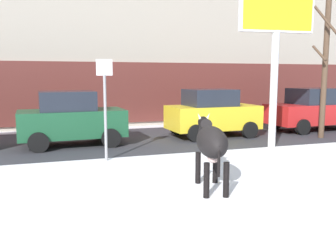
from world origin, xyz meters
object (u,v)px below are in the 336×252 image
car_yellow_hatchback (212,113)px  car_red_sedan (314,110)px  car_darkgreen_hatchback (71,119)px  billboard (277,14)px  street_sign (105,101)px  pedestrian_near_billboard (57,111)px  cow_black (211,143)px  bare_tree_right_lot (325,65)px

car_yellow_hatchback → car_red_sedan: 4.99m
car_darkgreen_hatchback → billboard: bearing=-21.8°
car_darkgreen_hatchback → street_sign: bearing=-73.2°
car_red_sedan → pedestrian_near_billboard: 11.23m
cow_black → street_sign: 3.76m
car_darkgreen_hatchback → bare_tree_right_lot: 9.51m
billboard → car_yellow_hatchback: 4.43m
cow_black → street_sign: street_sign is taller
car_red_sedan → street_sign: 10.04m
car_yellow_hatchback → street_sign: 5.41m
billboard → pedestrian_near_billboard: (-6.66, 6.22, -3.43)m
car_darkgreen_hatchback → car_red_sedan: car_darkgreen_hatchback is taller
car_yellow_hatchback → pedestrian_near_billboard: size_ratio=2.07×
car_darkgreen_hatchback → street_sign: street_sign is taller
cow_black → pedestrian_near_billboard: pedestrian_near_billboard is taller
cow_black → bare_tree_right_lot: (6.72, 4.50, 1.79)m
street_sign → cow_black: bearing=-62.4°
pedestrian_near_billboard → car_red_sedan: bearing=-17.2°
car_yellow_hatchback → cow_black: bearing=-115.1°
cow_black → bare_tree_right_lot: 8.28m
car_darkgreen_hatchback → street_sign: 2.83m
cow_black → street_sign: size_ratio=0.69×
cow_black → street_sign: bearing=117.6°
street_sign → pedestrian_near_billboard: bearing=100.5°
pedestrian_near_billboard → street_sign: size_ratio=0.61×
bare_tree_right_lot → pedestrian_near_billboard: bearing=152.0°
billboard → car_darkgreen_hatchback: billboard is taller
pedestrian_near_billboard → car_yellow_hatchback: bearing=-31.4°
billboard → car_red_sedan: size_ratio=1.30×
bare_tree_right_lot → street_sign: 8.59m
pedestrian_near_billboard → street_sign: street_sign is taller
pedestrian_near_billboard → bare_tree_right_lot: bare_tree_right_lot is taller
car_darkgreen_hatchback → pedestrian_near_billboard: 3.73m
car_darkgreen_hatchback → car_red_sedan: size_ratio=0.84×
car_darkgreen_hatchback → pedestrian_near_billboard: car_darkgreen_hatchback is taller
bare_tree_right_lot → billboard: bearing=-159.4°
car_darkgreen_hatchback → bare_tree_right_lot: bearing=-8.6°
pedestrian_near_billboard → car_darkgreen_hatchback: bearing=-84.1°
car_yellow_hatchback → street_sign: (-4.56, -2.82, 0.74)m
billboard → car_yellow_hatchback: billboard is taller
billboard → car_darkgreen_hatchback: size_ratio=1.55×
car_yellow_hatchback → billboard: bearing=-71.3°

